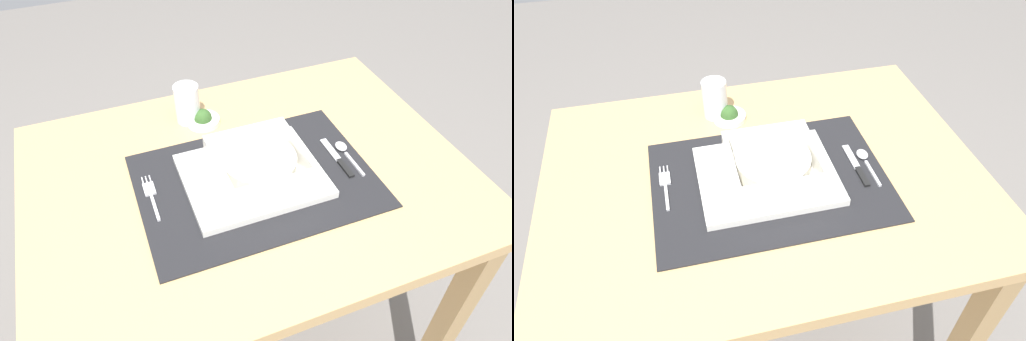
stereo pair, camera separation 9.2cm
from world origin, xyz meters
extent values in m
cube|color=tan|center=(0.00, 0.00, 0.74)|extent=(0.91, 0.69, 0.03)
cube|color=#A48252|center=(-0.41, 0.29, 0.36)|extent=(0.05, 0.05, 0.72)
cube|color=#A48252|center=(0.41, 0.29, 0.36)|extent=(0.05, 0.05, 0.72)
cube|color=black|center=(0.01, -0.03, 0.76)|extent=(0.48, 0.34, 0.00)
cube|color=white|center=(0.00, -0.02, 0.76)|extent=(0.28, 0.22, 0.02)
cube|color=white|center=(0.01, -0.02, 0.78)|extent=(0.18, 0.18, 0.01)
cube|color=white|center=(-0.07, -0.02, 0.81)|extent=(0.01, 0.18, 0.05)
cube|color=white|center=(0.10, -0.02, 0.81)|extent=(0.01, 0.18, 0.05)
cube|color=white|center=(0.01, -0.11, 0.81)|extent=(0.16, 0.01, 0.05)
cube|color=white|center=(0.01, 0.06, 0.81)|extent=(0.16, 0.01, 0.05)
cylinder|color=silver|center=(0.01, -0.02, 0.80)|extent=(0.15, 0.15, 0.03)
cube|color=silver|center=(-0.20, -0.03, 0.76)|extent=(0.01, 0.07, 0.00)
cube|color=silver|center=(-0.20, 0.03, 0.76)|extent=(0.02, 0.04, 0.00)
cylinder|color=silver|center=(-0.21, 0.05, 0.76)|extent=(0.00, 0.02, 0.00)
cylinder|color=silver|center=(-0.20, 0.05, 0.76)|extent=(0.00, 0.02, 0.00)
cylinder|color=silver|center=(-0.20, 0.05, 0.76)|extent=(0.00, 0.02, 0.00)
cube|color=silver|center=(0.22, -0.06, 0.76)|extent=(0.01, 0.08, 0.00)
ellipsoid|color=silver|center=(0.22, 0.00, 0.76)|extent=(0.02, 0.03, 0.01)
cube|color=black|center=(0.19, -0.06, 0.76)|extent=(0.01, 0.06, 0.01)
cube|color=silver|center=(0.19, 0.00, 0.76)|extent=(0.01, 0.08, 0.00)
cylinder|color=white|center=(-0.07, 0.23, 0.80)|extent=(0.06, 0.06, 0.09)
cylinder|color=maroon|center=(-0.07, 0.23, 0.79)|extent=(0.05, 0.05, 0.06)
cylinder|color=white|center=(-0.04, 0.20, 0.76)|extent=(0.08, 0.08, 0.01)
sphere|color=#335926|center=(-0.04, 0.20, 0.77)|extent=(0.04, 0.04, 0.04)
camera|label=1|loc=(-0.24, -0.65, 1.41)|focal=32.22mm
camera|label=2|loc=(-0.15, -0.68, 1.41)|focal=32.22mm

